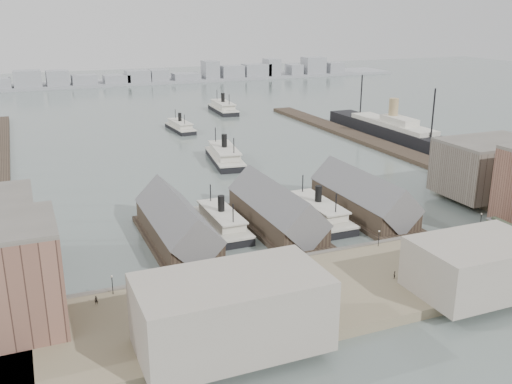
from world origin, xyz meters
name	(u,v)px	position (x,y,z in m)	size (l,w,h in m)	color
ground	(306,253)	(0.00, 0.00, 0.00)	(900.00, 900.00, 0.00)	#53605D
quay	(352,286)	(0.00, -20.00, 1.00)	(180.00, 30.00, 2.00)	#776B50
seawall	(317,257)	(0.00, -5.20, 1.15)	(180.00, 1.20, 2.30)	#59544C
east_wharf	(372,142)	(78.00, 90.00, 0.80)	(10.00, 180.00, 1.60)	#2D231C
ferry_shed_west	(177,226)	(-26.00, 16.88, 4.64)	(14.00, 42.00, 12.60)	#2D231C
ferry_shed_center	(276,212)	(0.00, 16.88, 4.64)	(14.00, 42.00, 12.60)	#2D231C
ferry_shed_east	(363,199)	(26.00, 16.88, 4.64)	(14.00, 42.00, 12.60)	#2D231C
warehouse_east_back	(489,168)	(68.00, 15.00, 9.50)	(28.00, 20.00, 15.00)	#60564C
street_bldg_center	(477,266)	(20.00, -32.00, 7.00)	(24.00, 16.00, 10.00)	gray
street_bldg_west	(232,312)	(-30.00, -32.00, 8.00)	(30.00, 16.00, 12.00)	gray
lamp_post_far_w	(112,281)	(-45.00, -7.00, 4.71)	(0.44, 0.44, 3.92)	black
lamp_post_near_w	(258,256)	(-15.00, -7.00, 4.71)	(0.44, 0.44, 3.92)	black
lamp_post_near_e	(379,235)	(15.00, -7.00, 4.71)	(0.44, 0.44, 3.92)	black
lamp_post_far_e	(481,218)	(45.00, -7.00, 4.71)	(0.44, 0.44, 3.92)	black
far_shore	(96,80)	(-2.07, 334.14, 3.91)	(500.00, 40.00, 15.72)	gray
ferry_docked_west	(222,221)	(-13.00, 21.74, 2.25)	(8.06, 26.86, 9.59)	black
ferry_docked_east	(318,212)	(13.00, 18.24, 2.38)	(8.52, 28.39, 10.14)	black
ferry_open_near	(225,155)	(10.31, 84.94, 2.63)	(13.81, 32.44, 11.22)	black
ferry_open_mid	(180,126)	(10.68, 147.45, 2.08)	(8.91, 25.29, 8.89)	black
ferry_open_far	(223,108)	(45.95, 187.44, 2.61)	(11.02, 31.61, 11.13)	black
ocean_steamer	(392,130)	(92.00, 95.89, 3.76)	(11.97, 87.48, 17.50)	black
tram	(504,231)	(45.41, -14.01, 3.79)	(3.00, 9.92, 3.49)	black
horse_cart_left	(190,298)	(-32.34, -15.55, 2.81)	(4.82, 2.94, 1.60)	black
horse_cart_center	(273,280)	(-14.96, -14.61, 2.79)	(4.94, 2.34, 1.53)	black
horse_cart_right	(427,270)	(15.91, -22.96, 2.86)	(4.90, 3.25, 1.73)	black
pedestrian_0	(96,300)	(-48.46, -9.81, 2.82)	(0.60, 0.44, 1.63)	black
pedestrian_1	(148,326)	(-41.56, -22.28, 2.79)	(0.77, 0.60, 1.59)	black
pedestrian_2	(197,286)	(-29.63, -11.61, 2.85)	(1.09, 0.63, 1.69)	black
pedestrian_3	(329,304)	(-9.67, -27.67, 2.87)	(1.02, 0.42, 1.74)	black
pedestrian_4	(302,274)	(-8.50, -14.79, 2.78)	(0.76, 0.50, 1.56)	black
pedestrian_5	(394,275)	(8.50, -22.18, 2.81)	(0.59, 0.43, 1.62)	black
pedestrian_6	(405,250)	(18.22, -12.66, 2.82)	(0.79, 0.62, 1.63)	black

